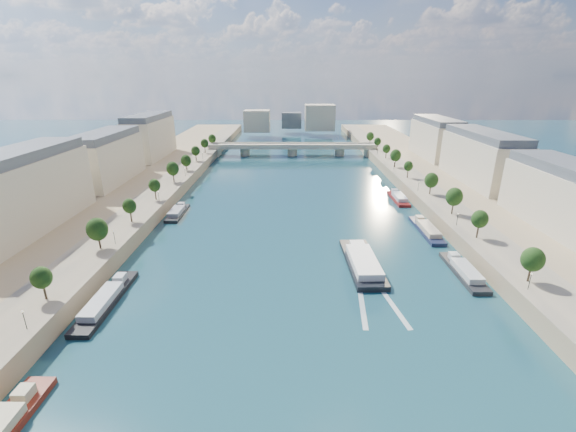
{
  "coord_description": "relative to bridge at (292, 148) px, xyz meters",
  "views": [
    {
      "loc": [
        -2.03,
        -31.83,
        50.99
      ],
      "look_at": [
        -2.45,
        93.94,
        5.0
      ],
      "focal_mm": 24.0,
      "sensor_mm": 36.0,
      "label": 1
    }
  ],
  "objects": [
    {
      "name": "pave_right",
      "position": [
        57.0,
        -127.2,
        -0.03
      ],
      "size": [
        14.0,
        520.0,
        0.1
      ],
      "primitive_type": "cube",
      "color": "gray",
      "rests_on": "quay_right"
    },
    {
      "name": "buildings_left",
      "position": [
        -85.0,
        -115.2,
        11.37
      ],
      "size": [
        16.0,
        226.0,
        23.2
      ],
      "color": "beige",
      "rests_on": "ground"
    },
    {
      "name": "moored_barges_right",
      "position": [
        45.5,
        -164.44,
        -4.24
      ],
      "size": [
        5.0,
        167.31,
        3.6
      ],
      "color": "black",
      "rests_on": "ground"
    },
    {
      "name": "lamps_left",
      "position": [
        -52.5,
        -137.2,
        2.7
      ],
      "size": [
        0.36,
        200.36,
        4.28
      ],
      "color": "black",
      "rests_on": "ground"
    },
    {
      "name": "lamps_right",
      "position": [
        52.5,
        -122.2,
        2.7
      ],
      "size": [
        0.36,
        200.36,
        4.28
      ],
      "color": "black",
      "rests_on": "ground"
    },
    {
      "name": "tour_barge",
      "position": [
        18.76,
        -161.0,
        -3.94
      ],
      "size": [
        9.25,
        29.71,
        4.0
      ],
      "rotation": [
        0.0,
        0.0,
        0.03
      ],
      "color": "black",
      "rests_on": "ground"
    },
    {
      "name": "skyline",
      "position": [
        3.19,
        92.32,
        9.57
      ],
      "size": [
        79.0,
        42.0,
        22.0
      ],
      "color": "beige",
      "rests_on": "ground"
    },
    {
      "name": "pave_left",
      "position": [
        -57.0,
        -127.2,
        -0.03
      ],
      "size": [
        14.0,
        520.0,
        0.1
      ],
      "primitive_type": "cube",
      "color": "gray",
      "rests_on": "quay_left"
    },
    {
      "name": "buildings_right",
      "position": [
        85.0,
        -115.2,
        11.37
      ],
      "size": [
        16.0,
        226.0,
        23.2
      ],
      "color": "beige",
      "rests_on": "ground"
    },
    {
      "name": "trees_left",
      "position": [
        -55.0,
        -125.2,
        5.39
      ],
      "size": [
        4.8,
        268.8,
        8.26
      ],
      "color": "#382B1E",
      "rests_on": "ground"
    },
    {
      "name": "bridge",
      "position": [
        0.0,
        0.0,
        0.0
      ],
      "size": [
        112.0,
        12.0,
        8.15
      ],
      "color": "#C1B79E",
      "rests_on": "ground"
    },
    {
      "name": "quay_right",
      "position": [
        72.0,
        -127.2,
        -2.58
      ],
      "size": [
        44.0,
        520.0,
        5.0
      ],
      "primitive_type": "cube",
      "color": "#9E8460",
      "rests_on": "ground"
    },
    {
      "name": "quay_left",
      "position": [
        -72.0,
        -127.2,
        -2.58
      ],
      "size": [
        44.0,
        520.0,
        5.0
      ],
      "primitive_type": "cube",
      "color": "#9E8460",
      "rests_on": "ground"
    },
    {
      "name": "wake",
      "position": [
        18.76,
        -177.55,
        -5.06
      ],
      "size": [
        10.76,
        26.0,
        0.04
      ],
      "color": "silver",
      "rests_on": "ground"
    },
    {
      "name": "ground",
      "position": [
        0.0,
        -127.2,
        -5.08
      ],
      "size": [
        700.0,
        700.0,
        0.0
      ],
      "primitive_type": "plane",
      "color": "#0C2735",
      "rests_on": "ground"
    },
    {
      "name": "trees_right",
      "position": [
        55.0,
        -117.2,
        5.39
      ],
      "size": [
        4.8,
        268.8,
        8.26
      ],
      "color": "#382B1E",
      "rests_on": "ground"
    },
    {
      "name": "moored_barges_left",
      "position": [
        -45.5,
        -193.32,
        -4.24
      ],
      "size": [
        5.0,
        149.12,
        3.6
      ],
      "color": "#191835",
      "rests_on": "ground"
    }
  ]
}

